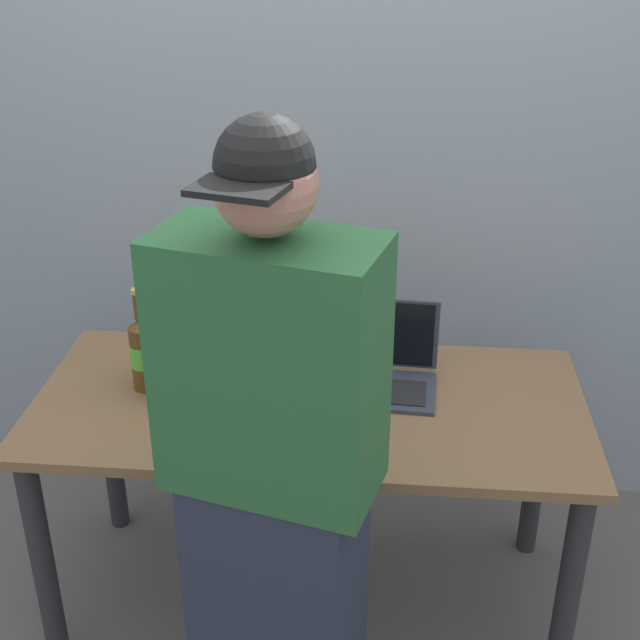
{
  "coord_description": "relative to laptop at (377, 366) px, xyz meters",
  "views": [
    {
      "loc": [
        0.21,
        -2.02,
        2.0
      ],
      "look_at": [
        0.03,
        0.0,
        0.98
      ],
      "focal_mm": 48.1,
      "sensor_mm": 36.0,
      "label": 1
    }
  ],
  "objects": [
    {
      "name": "ground_plane",
      "position": [
        -0.18,
        -0.11,
        -0.79
      ],
      "size": [
        8.0,
        8.0,
        0.0
      ],
      "primitive_type": "plane",
      "color": "slate",
      "rests_on": "ground"
    },
    {
      "name": "desk",
      "position": [
        -0.18,
        -0.11,
        -0.16
      ],
      "size": [
        1.53,
        0.71,
        0.73
      ],
      "color": "olive",
      "rests_on": "ground"
    },
    {
      "name": "laptop",
      "position": [
        0.0,
        0.0,
        0.0
      ],
      "size": [
        0.35,
        0.26,
        0.24
      ],
      "color": "#383D4C",
      "rests_on": "desk"
    },
    {
      "name": "beer_bottle_dark",
      "position": [
        -0.6,
        0.01,
        0.05
      ],
      "size": [
        0.08,
        0.08,
        0.28
      ],
      "color": "#1E5123",
      "rests_on": "desk"
    },
    {
      "name": "beer_bottle_amber",
      "position": [
        -0.65,
        -0.08,
        0.06
      ],
      "size": [
        0.08,
        0.08,
        0.31
      ],
      "color": "brown",
      "rests_on": "desk"
    },
    {
      "name": "beer_bottle_green",
      "position": [
        -0.58,
        -0.13,
        0.05
      ],
      "size": [
        0.07,
        0.07,
        0.29
      ],
      "color": "#472B14",
      "rests_on": "desk"
    },
    {
      "name": "person_figure",
      "position": [
        -0.2,
        -0.65,
        0.04
      ],
      "size": [
        0.49,
        0.35,
        1.65
      ],
      "color": "#2D3347",
      "rests_on": "ground"
    },
    {
      "name": "back_wall",
      "position": [
        -0.18,
        0.58,
        0.51
      ],
      "size": [
        6.0,
        0.1,
        2.6
      ],
      "primitive_type": "cube",
      "color": "#99A3AD",
      "rests_on": "ground"
    }
  ]
}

